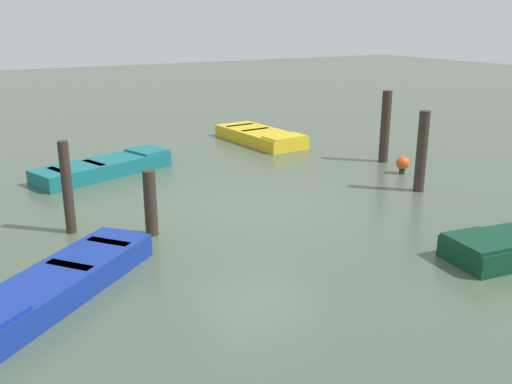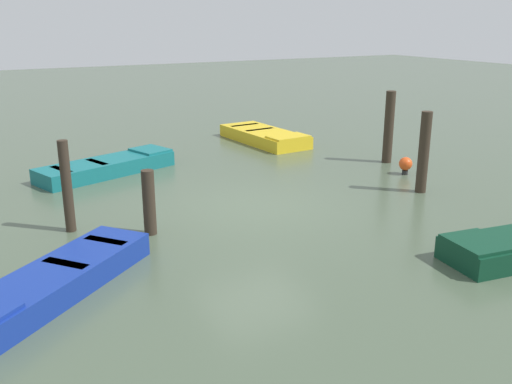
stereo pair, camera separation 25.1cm
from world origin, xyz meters
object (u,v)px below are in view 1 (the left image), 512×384
object	(u,v)px
rowboat_yellow	(260,136)
mooring_piling_far_left	(67,188)
rowboat_teal	(105,167)
mooring_piling_mid_right	(422,152)
mooring_piling_mid_left	(385,127)
mooring_piling_far_right	(150,203)
rowboat_blue	(57,284)
marker_buoy	(403,163)

from	to	relation	value
rowboat_yellow	mooring_piling_far_left	distance (m)	9.30
rowboat_teal	mooring_piling_mid_right	xyz separation A→B (m)	(5.33, 6.29, 0.77)
mooring_piling_mid_left	mooring_piling_far_right	distance (m)	8.27
rowboat_blue	mooring_piling_far_right	bearing A→B (deg)	-179.73
mooring_piling_mid_left	mooring_piling_mid_right	distance (m)	2.96
mooring_piling_mid_right	mooring_piling_far_left	bearing A→B (deg)	-99.89
mooring_piling_mid_left	mooring_piling_far_left	world-z (taller)	mooring_piling_mid_left
rowboat_yellow	marker_buoy	world-z (taller)	marker_buoy
mooring_piling_far_right	mooring_piling_far_left	world-z (taller)	mooring_piling_far_left
mooring_piling_far_right	mooring_piling_mid_left	bearing A→B (deg)	105.39
rowboat_yellow	marker_buoy	size ratio (longest dim) A/B	7.72
rowboat_yellow	mooring_piling_mid_right	distance (m)	6.89
mooring_piling_mid_left	mooring_piling_far_left	distance (m)	9.40
mooring_piling_mid_left	rowboat_yellow	bearing A→B (deg)	-156.60
rowboat_yellow	mooring_piling_far_right	bearing A→B (deg)	-48.44
mooring_piling_mid_right	rowboat_teal	bearing A→B (deg)	-130.30
marker_buoy	rowboat_blue	bearing A→B (deg)	-74.61
rowboat_yellow	mooring_piling_mid_right	bearing A→B (deg)	0.22
rowboat_teal	mooring_piling_mid_right	bearing A→B (deg)	-58.57
rowboat_teal	rowboat_yellow	xyz separation A→B (m)	(-1.49, 5.76, 0.00)
mooring_piling_mid_left	mooring_piling_mid_right	bearing A→B (deg)	-25.32
mooring_piling_mid_left	mooring_piling_far_right	xyz separation A→B (m)	(2.19, -7.97, -0.39)
mooring_piling_mid_right	mooring_piling_far_left	size ratio (longest dim) A/B	1.07
rowboat_teal	mooring_piling_far_right	size ratio (longest dim) A/B	3.04
mooring_piling_mid_right	mooring_piling_far_left	distance (m)	8.17
mooring_piling_mid_left	mooring_piling_mid_right	xyz separation A→B (m)	(2.68, -1.27, -0.05)
rowboat_yellow	mooring_piling_far_left	size ratio (longest dim) A/B	2.00
rowboat_teal	rowboat_blue	size ratio (longest dim) A/B	1.11
rowboat_blue	mooring_piling_mid_left	distance (m)	10.87
rowboat_blue	mooring_piling_far_right	size ratio (longest dim) A/B	2.73
rowboat_blue	mooring_piling_far_right	world-z (taller)	mooring_piling_far_right
rowboat_teal	marker_buoy	size ratio (longest dim) A/B	8.23
rowboat_teal	mooring_piling_mid_right	distance (m)	8.28
mooring_piling_far_right	rowboat_blue	bearing A→B (deg)	-50.80
rowboat_blue	mooring_piling_mid_left	size ratio (longest dim) A/B	1.70
rowboat_blue	marker_buoy	distance (m)	9.99
mooring_piling_far_left	mooring_piling_mid_left	bearing A→B (deg)	97.79
mooring_piling_mid_left	mooring_piling_far_left	bearing A→B (deg)	-82.21
rowboat_blue	mooring_piling_far_left	bearing A→B (deg)	-145.43
marker_buoy	mooring_piling_mid_left	bearing A→B (deg)	159.81
mooring_piling_mid_left	mooring_piling_far_right	bearing A→B (deg)	-74.61
rowboat_yellow	mooring_piling_mid_left	distance (m)	4.59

